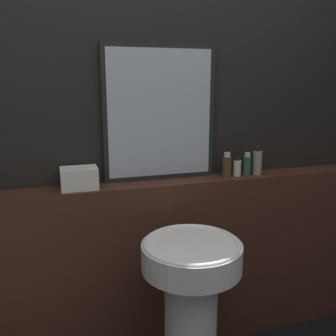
% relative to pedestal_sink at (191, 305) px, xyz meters
% --- Properties ---
extents(wall_back, '(8.00, 0.06, 2.50)m').
position_rel_pedestal_sink_xyz_m(wall_back, '(0.05, 0.56, 0.72)').
color(wall_back, black).
rests_on(wall_back, ground_plane).
extents(vanity_counter, '(2.59, 0.17, 1.00)m').
position_rel_pedestal_sink_xyz_m(vanity_counter, '(0.05, 0.44, -0.03)').
color(vanity_counter, '#422319').
rests_on(vanity_counter, ground_plane).
extents(pedestal_sink, '(0.45, 0.45, 0.84)m').
position_rel_pedestal_sink_xyz_m(pedestal_sink, '(0.00, 0.00, 0.00)').
color(pedestal_sink, white).
rests_on(pedestal_sink, ground_plane).
extents(mirror, '(0.62, 0.03, 0.72)m').
position_rel_pedestal_sink_xyz_m(mirror, '(0.00, 0.51, 0.83)').
color(mirror, black).
rests_on(mirror, vanity_counter).
extents(towel_stack, '(0.18, 0.13, 0.11)m').
position_rel_pedestal_sink_xyz_m(towel_stack, '(-0.44, 0.44, 0.53)').
color(towel_stack, silver).
rests_on(towel_stack, vanity_counter).
extents(shampoo_bottle, '(0.05, 0.05, 0.14)m').
position_rel_pedestal_sink_xyz_m(shampoo_bottle, '(0.37, 0.44, 0.54)').
color(shampoo_bottle, '#4C3823').
rests_on(shampoo_bottle, vanity_counter).
extents(conditioner_bottle, '(0.04, 0.04, 0.11)m').
position_rel_pedestal_sink_xyz_m(conditioner_bottle, '(0.44, 0.44, 0.52)').
color(conditioner_bottle, beige).
rests_on(conditioner_bottle, vanity_counter).
extents(lotion_bottle, '(0.04, 0.04, 0.13)m').
position_rel_pedestal_sink_xyz_m(lotion_bottle, '(0.50, 0.44, 0.53)').
color(lotion_bottle, '#2D4C3D').
rests_on(lotion_bottle, vanity_counter).
extents(body_wash_bottle, '(0.05, 0.05, 0.17)m').
position_rel_pedestal_sink_xyz_m(body_wash_bottle, '(0.57, 0.44, 0.55)').
color(body_wash_bottle, gray).
rests_on(body_wash_bottle, vanity_counter).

